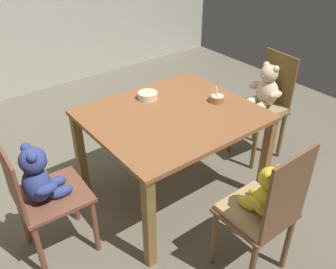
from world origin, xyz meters
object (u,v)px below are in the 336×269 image
(teddy_chair_near_left, at_px, (40,185))
(porridge_bowl_terracotta_near_right, at_px, (217,99))
(teddy_chair_near_front, at_px, (264,205))
(teddy_chair_near_right, at_px, (264,97))
(porridge_bowl_cream_far_center, at_px, (148,95))
(dining_table, at_px, (172,125))

(teddy_chair_near_left, distance_m, porridge_bowl_terracotta_near_right, 1.38)
(teddy_chair_near_front, xyz_separation_m, teddy_chair_near_right, (1.03, 0.85, 0.03))
(porridge_bowl_cream_far_center, bearing_deg, dining_table, -88.97)
(porridge_bowl_terracotta_near_right, bearing_deg, dining_table, 170.17)
(teddy_chair_near_right, height_order, porridge_bowl_terracotta_near_right, teddy_chair_near_right)
(dining_table, distance_m, porridge_bowl_cream_far_center, 0.32)
(porridge_bowl_terracotta_near_right, bearing_deg, porridge_bowl_cream_far_center, 136.67)
(dining_table, height_order, teddy_chair_near_left, teddy_chair_near_left)
(teddy_chair_near_left, relative_size, porridge_bowl_cream_far_center, 5.68)
(teddy_chair_near_left, height_order, teddy_chair_near_right, teddy_chair_near_right)
(teddy_chair_near_right, distance_m, porridge_bowl_cream_far_center, 1.05)
(teddy_chair_near_left, relative_size, teddy_chair_near_right, 0.91)
(dining_table, xyz_separation_m, teddy_chair_near_left, (-0.99, 0.02, -0.06))
(dining_table, height_order, porridge_bowl_cream_far_center, porridge_bowl_cream_far_center)
(dining_table, height_order, porridge_bowl_terracotta_near_right, porridge_bowl_terracotta_near_right)
(teddy_chair_near_left, distance_m, teddy_chair_near_front, 1.31)
(teddy_chair_near_left, xyz_separation_m, teddy_chair_near_front, (0.93, -0.92, -0.01))
(teddy_chair_near_right, xyz_separation_m, porridge_bowl_terracotta_near_right, (-0.60, -0.01, 0.18))
(teddy_chair_near_left, relative_size, porridge_bowl_terracotta_near_right, 7.69)
(dining_table, relative_size, porridge_bowl_terracotta_near_right, 10.44)
(dining_table, height_order, teddy_chair_near_front, teddy_chair_near_front)
(teddy_chair_near_right, relative_size, porridge_bowl_terracotta_near_right, 8.42)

